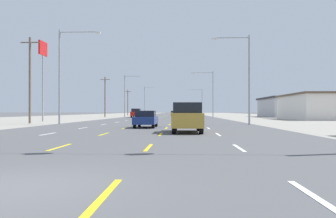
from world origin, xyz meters
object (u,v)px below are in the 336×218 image
Objects in this scene: pole_sign_left_row_1 at (43,60)px; streetlight_right_row_1 at (211,90)px; streetlight_right_row_2 at (201,100)px; sedan_center_turn_near at (146,119)px; sedan_inner_left_mid at (144,115)px; streetlight_right_row_0 at (245,73)px; streetlight_left_row_2 at (145,99)px; hatchback_center_turn_farthest at (173,113)px; suv_inner_right_nearest at (187,117)px; suv_far_left_midfar at (136,113)px; streetlight_left_row_0 at (64,69)px; streetlight_left_row_1 at (126,93)px; sedan_far_right_farther at (196,113)px; sedan_far_left_far at (145,114)px.

pole_sign_left_row_1 reaches higher than streetlight_right_row_1.
sedan_center_turn_near is at bearing -96.12° from streetlight_right_row_2.
streetlight_right_row_0 is at bearing -58.96° from sedan_inner_left_mid.
streetlight_left_row_2 is (-6.50, 61.44, 4.99)m from sedan_inner_left_mid.
pole_sign_left_row_1 is (-16.29, -67.54, 7.75)m from hatchback_center_turn_farthest.
suv_inner_right_nearest is 55.45m from streetlight_right_row_1.
suv_far_left_midfar is 45.29m from streetlight_left_row_2.
streetlight_left_row_0 reaches higher than streetlight_right_row_0.
streetlight_right_row_2 is (9.37, 5.82, 4.69)m from hatchback_center_turn_farthest.
sedan_inner_left_mid is 21.41m from streetlight_left_row_1.
sedan_far_right_farther is at bearing 75.41° from streetlight_left_row_0.
streetlight_right_row_1 is at bearing -84.15° from sedan_far_right_farther.
sedan_inner_left_mid is at bearing -72.10° from streetlight_left_row_1.
sedan_far_left_far is at bearing 96.06° from sedan_inner_left_mid.
pole_sign_left_row_1 is at bearing -128.96° from streetlight_right_row_1.
streetlight_left_row_2 is 1.09× the size of streetlight_right_row_2.
pole_sign_left_row_1 reaches higher than sedan_far_left_far.
sedan_far_left_far is (-7.11, 64.49, 0.00)m from sedan_center_turn_near.
streetlight_left_row_2 reaches higher than sedan_inner_left_mid.
sedan_center_turn_near is 12.80m from streetlight_right_row_0.
sedan_far_left_far is at bearing 87.52° from streetlight_left_row_0.
streetlight_right_row_0 is (13.10, -21.76, 4.72)m from sedan_inner_left_mid.
streetlight_right_row_1 is 45.93m from streetlight_left_row_2.
hatchback_center_turn_farthest is 37.38m from streetlight_right_row_1.
sedan_inner_left_mid is at bearing -83.96° from streetlight_left_row_2.
suv_inner_right_nearest is 0.53× the size of streetlight_right_row_2.
streetlight_right_row_2 is at bearing 65.05° from streetlight_left_row_1.
hatchback_center_turn_farthest is (-3.19, 90.65, -0.24)m from suv_inner_right_nearest.
streetlight_right_row_0 is at bearing 64.48° from suv_inner_right_nearest.
sedan_far_left_far is 49.35m from pole_sign_left_row_1.
pole_sign_left_row_1 is at bearing -136.85° from sedan_inner_left_mid.
hatchback_center_turn_farthest is at bearing -30.04° from streetlight_left_row_2.
streetlight_left_row_1 reaches higher than sedan_far_right_farther.
suv_far_left_midfar is at bearing 85.97° from streetlight_left_row_0.
suv_inner_right_nearest is 0.47× the size of streetlight_right_row_1.
sedan_far_left_far is at bearing 80.89° from streetlight_left_row_1.
sedan_far_right_farther is 0.49× the size of streetlight_right_row_2.
streetlight_left_row_2 is (-0.17, 83.20, -0.19)m from streetlight_left_row_0.
sedan_far_left_far is at bearing 90.55° from suv_far_left_midfar.
streetlight_left_row_0 is (-2.51, -57.75, 5.18)m from sedan_far_left_far.
sedan_far_right_farther is (14.40, 7.20, 0.00)m from sedan_far_left_far.
suv_inner_right_nearest is 97.49m from streetlight_left_row_2.
suv_inner_right_nearest is 78.31m from sedan_far_right_farther.
streetlight_right_row_0 reaches higher than hatchback_center_turn_farthest.
streetlight_left_row_0 is (-6.33, -21.76, 5.18)m from sedan_inner_left_mid.
streetlight_right_row_1 reaches higher than sedan_center_turn_near.
sedan_center_turn_near and sedan_far_right_farther have the same top height.
streetlight_left_row_0 reaches higher than sedan_inner_left_mid.
streetlight_right_row_2 is (9.65, 89.94, 4.72)m from sedan_center_turn_near.
sedan_far_right_farther is 0.43× the size of streetlight_right_row_1.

